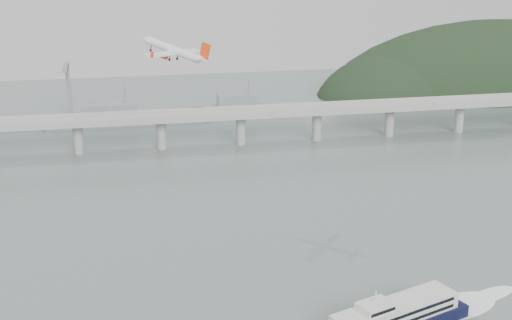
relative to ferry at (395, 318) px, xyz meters
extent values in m
plane|color=slate|center=(-30.01, 25.93, -4.66)|extent=(900.00, 900.00, 0.00)
cube|color=#999996|center=(-30.01, 225.93, 15.34)|extent=(800.00, 22.00, 2.20)
cube|color=#999996|center=(-30.01, 215.43, 17.34)|extent=(800.00, 0.60, 1.80)
cube|color=#999996|center=(-30.01, 236.43, 17.34)|extent=(800.00, 0.60, 1.80)
cylinder|color=#999996|center=(-110.01, 225.93, 4.84)|extent=(6.00, 6.00, 21.00)
cylinder|color=#999996|center=(-60.01, 225.93, 4.84)|extent=(6.00, 6.00, 21.00)
cylinder|color=#999996|center=(-10.01, 225.93, 4.84)|extent=(6.00, 6.00, 21.00)
cylinder|color=#999996|center=(39.99, 225.93, 4.84)|extent=(6.00, 6.00, 21.00)
cylinder|color=#999996|center=(89.99, 225.93, 4.84)|extent=(6.00, 6.00, 21.00)
cylinder|color=#999996|center=(139.99, 225.93, 4.84)|extent=(6.00, 6.00, 21.00)
ellipsoid|color=black|center=(239.99, 355.93, -22.66)|extent=(320.00, 150.00, 156.00)
ellipsoid|color=black|center=(144.99, 345.93, -16.66)|extent=(140.00, 110.00, 96.00)
cube|color=slate|center=(-80.01, 290.93, -0.66)|extent=(110.55, 21.43, 8.00)
cube|color=slate|center=(-91.01, 290.93, 7.34)|extent=(39.01, 16.73, 8.00)
cylinder|color=slate|center=(-80.01, 290.93, 15.34)|extent=(1.60, 1.60, 14.00)
cube|color=slate|center=(9.99, 300.93, -0.66)|extent=(85.00, 13.60, 8.00)
cube|color=slate|center=(1.49, 300.93, 7.34)|extent=(29.75, 11.90, 8.00)
cylinder|color=slate|center=(9.99, 300.93, 15.34)|extent=(1.60, 1.60, 14.00)
cube|color=slate|center=(-120.01, 325.93, 15.34)|extent=(3.00, 3.00, 40.00)
cube|color=slate|center=(-120.01, 315.93, 33.34)|extent=(3.00, 28.00, 3.00)
cube|color=silver|center=(0.00, 0.00, 2.52)|extent=(47.42, 25.87, 5.52)
cube|color=black|center=(1.86, -5.26, 3.96)|extent=(39.63, 14.15, 1.10)
cube|color=black|center=(-1.86, 5.26, 3.96)|extent=(39.63, 14.15, 1.10)
cube|color=black|center=(-1.86, 5.26, 1.31)|extent=(39.63, 14.15, 1.10)
cube|color=silver|center=(-8.33, -2.94, 6.72)|extent=(12.99, 10.97, 2.87)
cube|color=black|center=(-7.02, -6.64, 6.72)|extent=(9.42, 3.44, 1.10)
cylinder|color=silver|center=(-8.33, -2.94, 10.25)|extent=(0.70, 0.70, 4.42)
ellipsoid|color=white|center=(29.16, 10.31, -4.60)|extent=(35.29, 25.60, 0.22)
ellipsoid|color=white|center=(43.74, 15.46, -4.60)|extent=(25.14, 15.45, 0.22)
cylinder|color=white|center=(-61.22, 101.11, 75.31)|extent=(20.99, 22.59, 9.25)
cone|color=white|center=(-72.02, 111.80, 78.62)|extent=(5.67, 5.70, 4.29)
cone|color=white|center=(-49.98, 90.02, 72.37)|extent=(6.41, 6.29, 4.49)
cube|color=white|center=(-60.72, 100.55, 74.15)|extent=(26.41, 27.10, 3.06)
cube|color=white|center=(-50.53, 90.61, 73.24)|extent=(10.31, 10.54, 1.50)
cube|color=#F93E11|center=(-49.25, 89.58, 76.16)|extent=(4.46, 3.96, 7.12)
cylinder|color=#F93E11|center=(-58.28, 105.54, 72.86)|extent=(4.67, 4.80, 3.08)
cylinder|color=black|center=(-59.69, 106.94, 73.30)|extent=(2.15, 2.02, 2.26)
cube|color=white|center=(-58.09, 105.43, 73.81)|extent=(2.08, 1.98, 1.67)
cylinder|color=#F93E11|center=(-65.71, 97.86, 73.41)|extent=(4.67, 4.80, 3.08)
cylinder|color=black|center=(-67.13, 99.27, 73.84)|extent=(2.15, 2.02, 2.26)
cube|color=white|center=(-65.53, 97.76, 74.36)|extent=(2.08, 1.98, 1.67)
cylinder|color=black|center=(-59.30, 102.56, 72.32)|extent=(0.92, 0.75, 2.37)
cylinder|color=black|center=(-59.50, 102.68, 71.27)|extent=(1.21, 1.13, 1.29)
cylinder|color=black|center=(-62.81, 98.93, 72.57)|extent=(0.92, 0.75, 2.37)
cylinder|color=black|center=(-63.01, 99.05, 71.53)|extent=(1.21, 1.13, 1.29)
cylinder|color=black|center=(-69.83, 109.43, 75.14)|extent=(0.92, 0.75, 2.37)
cylinder|color=black|center=(-70.03, 109.55, 74.09)|extent=(1.21, 1.13, 1.29)
cube|color=#F93E11|center=(-47.67, 110.94, 74.03)|extent=(1.65, 1.47, 2.62)
cube|color=#F93E11|center=(-70.64, 87.22, 75.72)|extent=(1.65, 1.47, 2.62)
camera|label=1|loc=(-84.83, -185.23, 117.77)|focal=48.00mm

